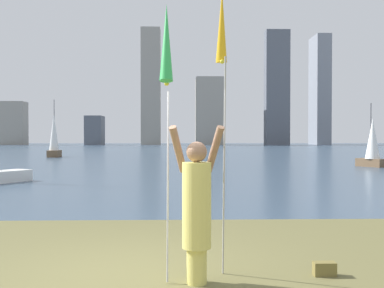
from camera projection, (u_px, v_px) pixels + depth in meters
ground at (174, 152)px, 57.06m from camera, size 120.00×138.00×0.12m
person at (197, 206)px, 5.71m from camera, size 0.74×0.55×2.02m
kite_flag_left at (166, 51)px, 5.37m from camera, size 0.16×0.99×3.48m
kite_flag_right at (222, 34)px, 6.26m from camera, size 0.16×0.66×3.94m
bag at (324, 269)px, 6.04m from camera, size 0.30×0.15×0.18m
sailboat_0 at (54, 138)px, 40.80m from camera, size 0.98×1.71×5.24m
sailboat_3 at (372, 144)px, 27.77m from camera, size 1.47×1.88×3.96m
skyline_tower_0 at (12, 123)px, 100.16m from camera, size 6.08×4.06×9.67m
skyline_tower_1 at (95, 130)px, 100.65m from camera, size 3.74×5.31×6.50m
skyline_tower_2 at (151, 87)px, 102.08m from camera, size 4.31×4.04×26.44m
skyline_tower_3 at (209, 112)px, 101.59m from camera, size 6.06×7.20×15.08m
skyline_tower_4 at (277, 88)px, 99.32m from camera, size 5.26×3.04×25.35m
skyline_tower_5 at (320, 91)px, 104.35m from camera, size 3.28×7.10×25.19m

